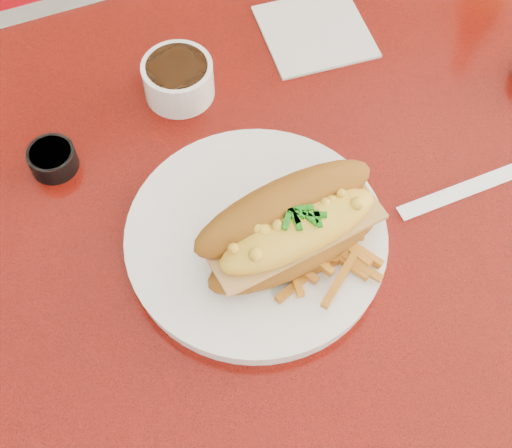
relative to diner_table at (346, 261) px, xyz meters
name	(u,v)px	position (x,y,z in m)	size (l,w,h in m)	color
ground	(313,401)	(0.00, 0.00, -0.61)	(8.00, 8.00, 0.00)	beige
diner_table	(346,261)	(0.00, 0.00, 0.00)	(1.23, 0.83, 0.77)	red
booth_bench_far	(170,25)	(0.00, 0.81, -0.32)	(1.20, 0.51, 0.90)	#9C0A12
dinner_plate	(256,239)	(-0.13, -0.02, 0.17)	(0.29, 0.29, 0.02)	white
mac_hoagie	(293,227)	(-0.10, -0.04, 0.22)	(0.20, 0.12, 0.09)	#975B18
fries_pile	(317,252)	(-0.09, -0.06, 0.19)	(0.10, 0.09, 0.03)	orange
fork	(305,214)	(-0.07, -0.01, 0.18)	(0.09, 0.15, 0.00)	silver
gravy_ramekin	(178,78)	(-0.14, 0.21, 0.19)	(0.08, 0.08, 0.05)	white
sauce_cup_left	(53,158)	(-0.30, 0.16, 0.18)	(0.06, 0.06, 0.03)	black
knife	(509,173)	(0.16, -0.04, 0.16)	(0.23, 0.02, 0.01)	silver
paper_napkin	(315,31)	(0.05, 0.23, 0.16)	(0.13, 0.13, 0.00)	silver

